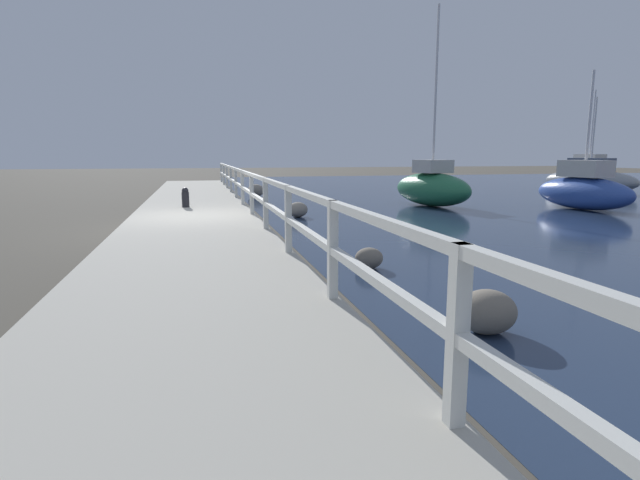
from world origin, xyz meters
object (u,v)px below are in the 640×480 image
(sailboat_gray, at_px, (590,179))
(sailboat_orange, at_px, (588,171))
(sailboat_blue, at_px, (583,190))
(sailboat_green, at_px, (432,187))
(mooring_bollard, at_px, (185,197))

(sailboat_gray, xyz_separation_m, sailboat_orange, (6.04, 6.82, 0.13))
(sailboat_gray, relative_size, sailboat_orange, 0.87)
(sailboat_gray, bearing_deg, sailboat_blue, -145.76)
(sailboat_blue, relative_size, sailboat_orange, 0.78)
(sailboat_orange, bearing_deg, sailboat_green, -147.96)
(sailboat_blue, distance_m, sailboat_orange, 18.28)
(sailboat_gray, bearing_deg, sailboat_green, -170.88)
(sailboat_blue, distance_m, sailboat_gray, 9.17)
(mooring_bollard, distance_m, sailboat_orange, 28.81)
(sailboat_blue, xyz_separation_m, sailboat_gray, (6.28, 6.69, -0.00))
(sailboat_orange, bearing_deg, mooring_bollard, -154.97)
(mooring_bollard, height_order, sailboat_blue, sailboat_blue)
(mooring_bollard, bearing_deg, sailboat_blue, -3.03)
(sailboat_gray, bearing_deg, mooring_bollard, -175.76)
(sailboat_orange, distance_m, sailboat_green, 20.27)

